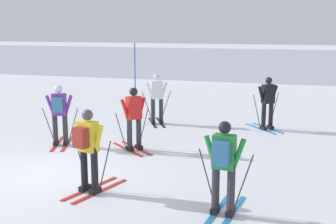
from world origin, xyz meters
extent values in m
plane|color=white|center=(0.00, 0.00, 0.00)|extent=(120.00, 120.00, 0.00)
cube|color=white|center=(0.00, 20.64, 0.99)|extent=(80.00, 6.32, 1.97)
cube|color=red|center=(1.36, -0.56, 0.01)|extent=(0.55, 1.56, 0.02)
cube|color=red|center=(1.63, -0.64, 0.01)|extent=(0.55, 1.56, 0.02)
cube|color=black|center=(1.32, -0.71, 0.07)|extent=(0.19, 0.28, 0.10)
cube|color=black|center=(1.58, -0.79, 0.07)|extent=(0.19, 0.28, 0.10)
cylinder|color=black|center=(1.32, -0.71, 0.55)|extent=(0.14, 0.14, 0.85)
cylinder|color=black|center=(1.58, -0.79, 0.55)|extent=(0.14, 0.14, 0.85)
cube|color=yellow|center=(1.45, -0.75, 1.17)|extent=(0.43, 0.34, 0.60)
cylinder|color=yellow|center=(1.22, -0.66, 1.16)|extent=(0.27, 0.16, 0.55)
cylinder|color=yellow|center=(1.69, -0.80, 1.16)|extent=(0.27, 0.16, 0.55)
sphere|color=#4C4C56|center=(1.45, -0.75, 1.60)|extent=(0.22, 0.22, 0.22)
cylinder|color=#38383D|center=(1.17, -0.56, 0.56)|extent=(0.36, 0.13, 1.13)
cylinder|color=#38383D|center=(1.78, -0.74, 0.56)|extent=(0.36, 0.13, 1.13)
cube|color=maroon|center=(1.39, -0.95, 1.19)|extent=(0.32, 0.25, 0.40)
cube|color=black|center=(0.62, 5.73, 0.01)|extent=(0.80, 1.47, 0.02)
cube|color=black|center=(0.87, 5.86, 0.01)|extent=(0.80, 1.47, 0.02)
cube|color=black|center=(0.68, 5.60, 0.07)|extent=(0.22, 0.29, 0.10)
cube|color=black|center=(0.93, 5.72, 0.07)|extent=(0.22, 0.29, 0.10)
cylinder|color=#2D2D33|center=(0.68, 5.60, 0.55)|extent=(0.14, 0.14, 0.85)
cylinder|color=#2D2D33|center=(0.93, 5.72, 0.55)|extent=(0.14, 0.14, 0.85)
cube|color=white|center=(0.81, 5.66, 1.17)|extent=(0.45, 0.38, 0.60)
cylinder|color=white|center=(0.58, 5.57, 1.16)|extent=(0.27, 0.20, 0.55)
cylinder|color=white|center=(1.02, 5.79, 1.16)|extent=(0.27, 0.20, 0.55)
sphere|color=silver|center=(0.81, 5.66, 1.60)|extent=(0.22, 0.22, 0.22)
cylinder|color=#38383D|center=(0.49, 5.61, 0.55)|extent=(0.36, 0.20, 1.12)
cylinder|color=#38383D|center=(1.04, 5.89, 0.55)|extent=(0.36, 0.20, 1.12)
cube|color=red|center=(1.02, 2.36, 0.01)|extent=(1.28, 1.11, 0.02)
cube|color=red|center=(1.20, 2.57, 0.01)|extent=(1.28, 1.11, 0.02)
cube|color=black|center=(1.13, 2.26, 0.07)|extent=(0.28, 0.26, 0.10)
cube|color=black|center=(1.32, 2.47, 0.07)|extent=(0.28, 0.26, 0.10)
cylinder|color=#2D2D33|center=(1.13, 2.26, 0.55)|extent=(0.14, 0.14, 0.85)
cylinder|color=#2D2D33|center=(1.32, 2.47, 0.55)|extent=(0.14, 0.14, 0.85)
cube|color=red|center=(1.22, 2.37, 1.17)|extent=(0.43, 0.44, 0.60)
cylinder|color=red|center=(1.05, 2.19, 1.16)|extent=(0.23, 0.25, 0.55)
cylinder|color=red|center=(1.37, 2.57, 1.16)|extent=(0.23, 0.25, 0.55)
sphere|color=black|center=(1.22, 2.37, 1.60)|extent=(0.22, 0.22, 0.22)
cylinder|color=#38383D|center=(0.93, 2.18, 0.53)|extent=(0.23, 0.27, 1.07)
cylinder|color=#38383D|center=(1.37, 2.69, 0.53)|extent=(0.23, 0.27, 1.07)
cube|color=#237AC6|center=(4.07, -0.89, 0.01)|extent=(0.28, 1.60, 0.02)
cube|color=#237AC6|center=(4.35, -0.92, 0.01)|extent=(0.28, 1.60, 0.02)
cube|color=black|center=(4.06, -1.04, 0.07)|extent=(0.15, 0.27, 0.10)
cube|color=black|center=(4.33, -1.07, 0.07)|extent=(0.15, 0.27, 0.10)
cylinder|color=#2D2D33|center=(4.06, -1.04, 0.55)|extent=(0.14, 0.14, 0.85)
cylinder|color=#2D2D33|center=(4.33, -1.07, 0.55)|extent=(0.14, 0.14, 0.85)
cube|color=#23843D|center=(4.19, -1.06, 1.17)|extent=(0.41, 0.28, 0.60)
cylinder|color=#23843D|center=(3.95, -1.01, 1.16)|extent=(0.26, 0.12, 0.55)
cylinder|color=#23843D|center=(4.45, -1.07, 1.16)|extent=(0.26, 0.12, 0.55)
sphere|color=black|center=(4.19, -1.06, 1.60)|extent=(0.22, 0.22, 0.22)
cylinder|color=#38383D|center=(3.89, -0.92, 0.57)|extent=(0.37, 0.07, 1.15)
cylinder|color=#38383D|center=(4.52, -1.00, 0.57)|extent=(0.37, 0.07, 1.15)
cube|color=teal|center=(4.17, -1.27, 1.19)|extent=(0.30, 0.21, 0.40)
cube|color=#237AC6|center=(4.27, 5.85, 0.01)|extent=(1.11, 1.27, 0.02)
cube|color=#237AC6|center=(4.48, 6.03, 0.01)|extent=(1.11, 1.27, 0.02)
cube|color=black|center=(4.37, 5.73, 0.07)|extent=(0.26, 0.28, 0.10)
cube|color=black|center=(4.58, 5.92, 0.07)|extent=(0.26, 0.28, 0.10)
cylinder|color=black|center=(4.37, 5.73, 0.55)|extent=(0.14, 0.14, 0.85)
cylinder|color=black|center=(4.58, 5.92, 0.55)|extent=(0.14, 0.14, 0.85)
cube|color=black|center=(4.48, 5.83, 1.17)|extent=(0.44, 0.43, 0.60)
cylinder|color=black|center=(4.27, 5.68, 1.16)|extent=(0.25, 0.23, 0.55)
cylinder|color=black|center=(4.65, 6.00, 1.16)|extent=(0.25, 0.23, 0.55)
sphere|color=black|center=(4.48, 5.83, 1.60)|extent=(0.22, 0.22, 0.22)
cylinder|color=#38383D|center=(4.16, 5.69, 0.58)|extent=(0.28, 0.24, 1.17)
cylinder|color=#38383D|center=(4.66, 6.12, 0.58)|extent=(0.28, 0.24, 1.17)
cube|color=red|center=(-1.11, 2.35, 0.01)|extent=(0.60, 1.54, 0.02)
cube|color=red|center=(-0.84, 2.44, 0.01)|extent=(0.60, 1.54, 0.02)
cube|color=black|center=(-1.06, 2.21, 0.07)|extent=(0.20, 0.28, 0.10)
cube|color=black|center=(-0.80, 2.30, 0.07)|extent=(0.20, 0.28, 0.10)
cylinder|color=#2D2D33|center=(-1.06, 2.21, 0.55)|extent=(0.14, 0.14, 0.85)
cylinder|color=#2D2D33|center=(-0.80, 2.30, 0.55)|extent=(0.14, 0.14, 0.85)
cube|color=purple|center=(-0.93, 2.25, 1.17)|extent=(0.44, 0.35, 0.60)
cylinder|color=purple|center=(-1.17, 2.19, 1.16)|extent=(0.27, 0.17, 0.55)
cylinder|color=purple|center=(-0.70, 2.35, 1.16)|extent=(0.27, 0.17, 0.55)
sphere|color=silver|center=(-0.93, 2.25, 1.60)|extent=(0.22, 0.22, 0.22)
cylinder|color=#38383D|center=(-1.28, 2.24, 0.53)|extent=(0.33, 0.13, 1.06)
cylinder|color=#38383D|center=(-0.65, 2.45, 0.53)|extent=(0.33, 0.13, 1.06)
cube|color=teal|center=(-0.86, 2.05, 1.19)|extent=(0.32, 0.26, 0.40)
cylinder|color=#1E56AD|center=(-2.19, 11.50, 1.25)|extent=(0.05, 0.05, 2.49)
camera|label=1|loc=(5.34, -8.38, 3.32)|focal=47.19mm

